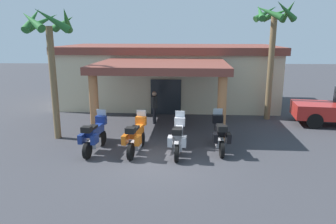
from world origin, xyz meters
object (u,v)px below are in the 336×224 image
object	(u,v)px
pedestrian	(154,105)
palm_tree_roadside	(50,39)
motorcycle_blue	(94,136)
palm_tree_near_portico	(273,32)
motel_building	(169,74)
motorcycle_orange	(136,137)
motorcycle_silver	(178,138)
motorcycle_black	(220,135)

from	to	relation	value
pedestrian	palm_tree_roadside	bearing A→B (deg)	-137.71
motorcycle_blue	palm_tree_near_portico	xyz separation A→B (m)	(8.47, 5.49, 4.12)
motel_building	motorcycle_blue	bearing A→B (deg)	-104.13
palm_tree_roadside	palm_tree_near_portico	bearing A→B (deg)	19.15
motorcycle_orange	motorcycle_blue	bearing A→B (deg)	96.75
motorcycle_orange	motorcycle_silver	xyz separation A→B (m)	(1.70, -0.13, 0.00)
motel_building	palm_tree_roadside	xyz separation A→B (m)	(-5.03, -7.59, 2.48)
motorcycle_orange	motorcycle_silver	size ratio (longest dim) A/B	1.00
motorcycle_blue	motorcycle_orange	world-z (taller)	same
motorcycle_silver	motorcycle_orange	bearing A→B (deg)	90.36
motel_building	motorcycle_black	size ratio (longest dim) A/B	6.47
motel_building	motorcycle_blue	xyz separation A→B (m)	(-2.84, -9.38, -1.33)
motorcycle_silver	palm_tree_near_portico	distance (m)	8.66
motorcycle_silver	motorcycle_black	distance (m)	1.77
motel_building	motorcycle_orange	distance (m)	9.62
motorcycle_silver	pedestrian	bearing A→B (deg)	20.06
motorcycle_silver	pedestrian	distance (m)	4.74
pedestrian	palm_tree_near_portico	size ratio (longest dim) A/B	0.27
motel_building	motorcycle_silver	xyz separation A→B (m)	(0.57, -9.58, -1.33)
palm_tree_roadside	palm_tree_near_portico	distance (m)	11.28
palm_tree_roadside	motorcycle_blue	bearing A→B (deg)	-39.34
motorcycle_blue	palm_tree_roadside	distance (m)	4.74
motorcycle_silver	motorcycle_black	size ratio (longest dim) A/B	1.00
motel_building	motorcycle_orange	size ratio (longest dim) A/B	6.49
pedestrian	palm_tree_near_portico	xyz separation A→B (m)	(6.32, 1.14, 3.80)
motorcycle_orange	palm_tree_near_portico	distance (m)	9.68
motorcycle_black	palm_tree_roadside	bearing A→B (deg)	78.23
pedestrian	motorcycle_silver	bearing A→B (deg)	-62.91
motorcycle_blue	palm_tree_near_portico	distance (m)	10.90
motorcycle_blue	pedestrian	size ratio (longest dim) A/B	1.26
motorcycle_black	palm_tree_near_portico	bearing A→B (deg)	-32.68
motel_building	motorcycle_blue	size ratio (longest dim) A/B	6.48
motorcycle_blue	palm_tree_near_portico	size ratio (longest dim) A/B	0.34
motel_building	motorcycle_blue	world-z (taller)	motel_building
motorcycle_silver	palm_tree_near_portico	bearing A→B (deg)	-36.94
motorcycle_black	motorcycle_silver	bearing A→B (deg)	105.52
motorcycle_orange	palm_tree_near_portico	xyz separation A→B (m)	(6.77, 5.57, 4.12)
palm_tree_roadside	motorcycle_silver	bearing A→B (deg)	-19.65
motorcycle_blue	motorcycle_silver	xyz separation A→B (m)	(3.41, -0.21, 0.00)
motorcycle_black	motorcycle_blue	bearing A→B (deg)	93.00
motorcycle_blue	motorcycle_silver	world-z (taller)	same
pedestrian	palm_tree_near_portico	world-z (taller)	palm_tree_near_portico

